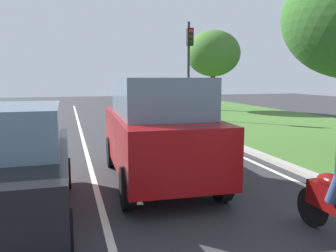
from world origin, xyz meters
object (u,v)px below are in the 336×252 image
object	(u,v)px
car_suv_ahead	(158,129)
traffic_light_near_right	(189,55)
car_sedan_left_lane	(9,165)
tree_roadside_far	(213,54)

from	to	relation	value
car_suv_ahead	traffic_light_near_right	bearing A→B (deg)	68.95
car_suv_ahead	traffic_light_near_right	world-z (taller)	traffic_light_near_right
car_sedan_left_lane	traffic_light_near_right	xyz separation A→B (m)	(7.15, 11.79, 2.51)
car_suv_ahead	car_sedan_left_lane	bearing A→B (deg)	-150.17
car_sedan_left_lane	tree_roadside_far	size ratio (longest dim) A/B	0.79
traffic_light_near_right	car_suv_ahead	bearing A→B (deg)	-112.97
car_suv_ahead	traffic_light_near_right	xyz separation A→B (m)	(4.37, 10.32, 2.27)
car_sedan_left_lane	tree_roadside_far	world-z (taller)	tree_roadside_far
car_sedan_left_lane	tree_roadside_far	xyz separation A→B (m)	(10.50, 16.40, 2.95)
car_sedan_left_lane	traffic_light_near_right	bearing A→B (deg)	58.80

